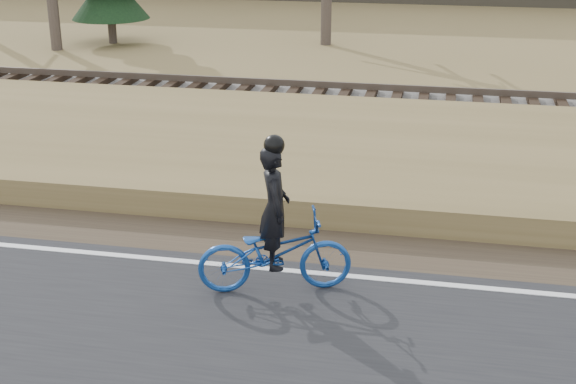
# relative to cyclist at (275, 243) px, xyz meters

# --- Properties ---
(embankment) EXTENTS (120.00, 5.00, 0.44)m
(embankment) POSITION_rel_cyclist_xyz_m (-5.67, 4.56, -0.50)
(embankment) COLOR olive
(embankment) RESTS_ON ground
(ballast) EXTENTS (120.00, 3.00, 0.45)m
(ballast) POSITION_rel_cyclist_xyz_m (-5.67, 8.36, -0.50)
(ballast) COLOR slate
(ballast) RESTS_ON ground
(railroad) EXTENTS (120.00, 2.40, 0.29)m
(railroad) POSITION_rel_cyclist_xyz_m (-5.67, 8.36, -0.19)
(railroad) COLOR black
(railroad) RESTS_ON ballast
(cyclist) EXTENTS (2.10, 1.24, 2.10)m
(cyclist) POSITION_rel_cyclist_xyz_m (0.00, 0.00, 0.00)
(cyclist) COLOR navy
(cyclist) RESTS_ON road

